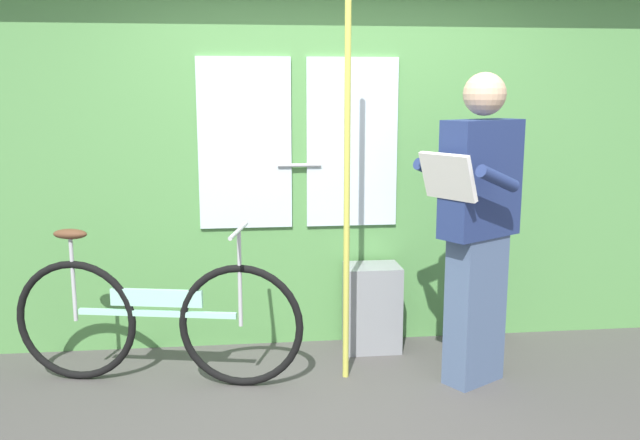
{
  "coord_description": "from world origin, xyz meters",
  "views": [
    {
      "loc": [
        -0.58,
        -3.13,
        1.7
      ],
      "look_at": [
        -0.12,
        0.85,
        0.95
      ],
      "focal_mm": 38.69,
      "sensor_mm": 36.0,
      "label": 1
    }
  ],
  "objects_px": {
    "trash_bin_by_wall": "(372,307)",
    "passenger_reading_newspaper": "(478,223)",
    "bicycle_near_door": "(156,319)",
    "handrail_pole": "(347,184)"
  },
  "relations": [
    {
      "from": "bicycle_near_door",
      "to": "handrail_pole",
      "type": "relative_size",
      "value": 0.72
    },
    {
      "from": "passenger_reading_newspaper",
      "to": "handrail_pole",
      "type": "relative_size",
      "value": 0.77
    },
    {
      "from": "passenger_reading_newspaper",
      "to": "trash_bin_by_wall",
      "type": "distance_m",
      "value": 1.02
    },
    {
      "from": "passenger_reading_newspaper",
      "to": "bicycle_near_door",
      "type": "bearing_deg",
      "value": -37.5
    },
    {
      "from": "passenger_reading_newspaper",
      "to": "handrail_pole",
      "type": "distance_m",
      "value": 0.78
    },
    {
      "from": "trash_bin_by_wall",
      "to": "handrail_pole",
      "type": "relative_size",
      "value": 0.24
    },
    {
      "from": "bicycle_near_door",
      "to": "trash_bin_by_wall",
      "type": "bearing_deg",
      "value": 27.89
    },
    {
      "from": "bicycle_near_door",
      "to": "handrail_pole",
      "type": "height_order",
      "value": "handrail_pole"
    },
    {
      "from": "handrail_pole",
      "to": "bicycle_near_door",
      "type": "bearing_deg",
      "value": 177.53
    },
    {
      "from": "trash_bin_by_wall",
      "to": "passenger_reading_newspaper",
      "type": "bearing_deg",
      "value": -50.02
    }
  ]
}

